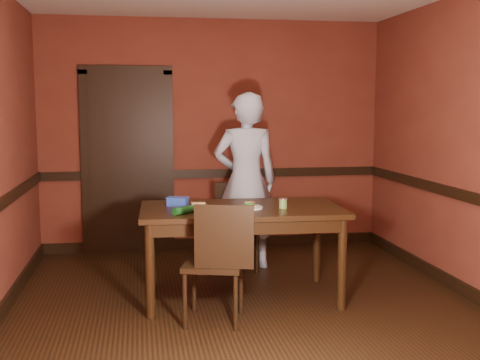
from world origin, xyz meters
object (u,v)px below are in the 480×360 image
object	(u,v)px
chair_near	(214,262)
chair_far	(241,227)
sandwich_plate	(249,206)
cheese_saucer	(198,206)
person	(246,181)
food_tub	(178,201)
sauce_jar	(283,203)
dining_table	(241,253)

from	to	relation	value
chair_near	chair_far	bearing A→B (deg)	-92.02
sandwich_plate	cheese_saucer	bearing A→B (deg)	169.55
chair_far	person	xyz separation A→B (m)	(0.05, 0.06, 0.47)
sandwich_plate	food_tub	distance (m)	0.64
chair_near	sandwich_plate	xyz separation A→B (m)	(0.37, 0.46, 0.35)
sauce_jar	cheese_saucer	distance (m)	0.73
chair_near	cheese_saucer	size ratio (longest dim) A/B	6.15
dining_table	sauce_jar	distance (m)	0.58
sandwich_plate	sauce_jar	bearing A→B (deg)	-8.08
chair_far	sauce_jar	world-z (taller)	sauce_jar
chair_far	sandwich_plate	size ratio (longest dim) A/B	3.74
chair_near	person	xyz separation A→B (m)	(0.53, 1.57, 0.44)
chair_near	sandwich_plate	world-z (taller)	chair_near
dining_table	food_tub	distance (m)	0.72
chair_far	chair_near	xyz separation A→B (m)	(-0.48, -1.52, 0.04)
food_tub	dining_table	bearing A→B (deg)	2.77
chair_near	sandwich_plate	distance (m)	0.69
dining_table	sandwich_plate	size ratio (longest dim) A/B	7.37
chair_near	sandwich_plate	bearing A→B (deg)	-112.82
cheese_saucer	chair_far	bearing A→B (deg)	60.77
sauce_jar	chair_far	bearing A→B (deg)	99.16
person	sandwich_plate	bearing A→B (deg)	82.93
dining_table	person	size ratio (longest dim) A/B	0.95
sandwich_plate	cheese_saucer	world-z (taller)	sandwich_plate
chair_far	sauce_jar	size ratio (longest dim) A/B	10.29
dining_table	sauce_jar	world-z (taller)	sauce_jar
sandwich_plate	food_tub	world-z (taller)	food_tub
dining_table	person	xyz separation A→B (m)	(0.22, 1.03, 0.51)
sauce_jar	cheese_saucer	world-z (taller)	sauce_jar
cheese_saucer	dining_table	bearing A→B (deg)	-0.27
sauce_jar	cheese_saucer	size ratio (longest dim) A/B	0.55
person	cheese_saucer	world-z (taller)	person
chair_far	cheese_saucer	bearing A→B (deg)	-103.90
person	cheese_saucer	size ratio (longest dim) A/B	11.72
person	cheese_saucer	xyz separation A→B (m)	(-0.60, -1.03, -0.08)
person	dining_table	bearing A→B (deg)	79.36
sandwich_plate	cheese_saucer	xyz separation A→B (m)	(-0.43, 0.08, 0.00)
dining_table	cheese_saucer	world-z (taller)	cheese_saucer
sauce_jar	chair_near	bearing A→B (deg)	-147.31
chair_far	sauce_jar	bearing A→B (deg)	-65.51
dining_table	chair_far	size ratio (longest dim) A/B	1.97
dining_table	chair_near	size ratio (longest dim) A/B	1.81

